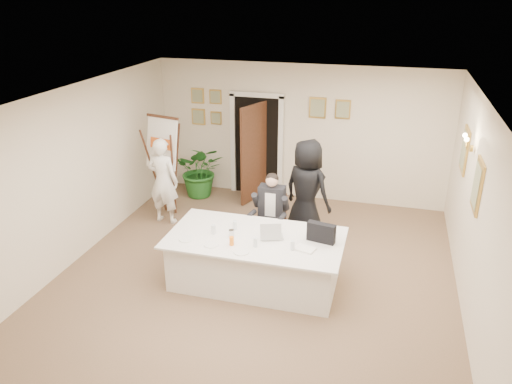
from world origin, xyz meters
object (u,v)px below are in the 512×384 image
Objects in this scene: potted_palm at (201,170)px; steel_jug at (231,233)px; paper_stack at (305,249)px; flip_chart at (167,170)px; standing_man at (163,181)px; seated_man at (271,212)px; laptop_bag at (321,233)px; oj_glass at (232,241)px; standing_woman at (307,191)px; laptop at (273,229)px; conference_table at (255,260)px.

steel_jug is at bearing -61.06° from potted_palm.
potted_palm is 4.18× the size of paper_stack.
flip_chart reaches higher than steel_jug.
standing_man is at bearing 138.34° from steel_jug.
laptop_bag is at bearing -56.26° from seated_man.
potted_palm is at bearing 125.47° from seated_man.
oj_glass is 0.25m from steel_jug.
seated_man is 2.26m from standing_man.
standing_woman reaches higher than laptop.
seated_man is 0.75× the size of standing_woman.
conference_table is at bearing 14.20° from steel_jug.
laptop is 1.22× the size of paper_stack.
standing_man is at bearing -98.26° from potted_palm.
oj_glass is (-0.73, -1.97, -0.07)m from standing_woman.
flip_chart reaches higher than standing_woman.
seated_man is at bearing 91.62° from conference_table.
oj_glass is at bearing -148.25° from laptop_bag.
seated_man is at bearing 86.53° from laptop.
conference_table is 3.09m from flip_chart.
steel_jug is (-0.81, -1.73, -0.08)m from standing_woman.
flip_chart reaches higher than standing_man.
oj_glass is at bearing 95.33° from standing_woman.
laptop is at bearing -36.70° from flip_chart.
laptop_bag is 1.31m from steel_jug.
steel_jug is at bearing 108.63° from oj_glass.
standing_woman reaches higher than oj_glass.
laptop_bag is (0.71, 0.05, 0.01)m from laptop.
laptop is 2.60× the size of oj_glass.
seated_man reaches higher than laptop_bag.
flip_chart is at bearing 161.90° from laptop_bag.
paper_stack is 2.13× the size of oj_glass.
conference_table is 9.35× the size of paper_stack.
standing_man is at bearing 26.55° from standing_woman.
standing_man is 12.72× the size of oj_glass.
laptop_bag reaches higher than oj_glass.
paper_stack is (0.80, -1.28, 0.10)m from seated_man.
flip_chart is 1.08m from potted_palm.
standing_man is at bearing 149.36° from paper_stack.
flip_chart reaches higher than seated_man.
paper_stack is at bearing 125.04° from standing_woman.
oj_glass is 1.18× the size of steel_jug.
paper_stack is at bearing 7.95° from oj_glass.
steel_jug is (-0.08, 0.24, -0.01)m from oj_glass.
steel_jug is at bearing 143.28° from standing_man.
standing_woman reaches higher than steel_jug.
seated_man is at bearing 73.32° from standing_woman.
oj_glass is at bearing -71.37° from steel_jug.
laptop_bag is at bearing 7.13° from conference_table.
seated_man reaches higher than steel_jug.
steel_jug is (1.89, -1.68, 0.00)m from standing_man.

